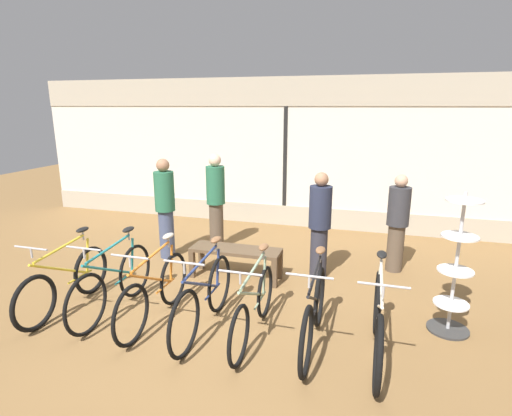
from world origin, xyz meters
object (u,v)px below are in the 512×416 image
customer_near_rack (398,222)px  customer_near_bench (216,200)px  bicycle_center_left (155,292)px  bicycle_center (204,298)px  bicycle_far_left (66,282)px  bicycle_left (113,283)px  bicycle_far_right (378,322)px  bicycle_right (314,313)px  customer_by_window (165,206)px  bicycle_center_right (254,307)px  customer_mid_floor (320,224)px  accessory_rack (455,276)px  display_bench (236,254)px

customer_near_rack → customer_near_bench: bearing=176.7°
bicycle_center_left → bicycle_center: size_ratio=0.97×
bicycle_far_left → bicycle_center: bicycle_center is taller
bicycle_left → bicycle_far_left: bearing=-170.7°
bicycle_far_right → bicycle_left: bearing=179.0°
bicycle_far_left → bicycle_right: bearing=1.2°
customer_near_rack → customer_by_window: size_ratio=0.90×
bicycle_center_right → customer_mid_floor: 2.00m
customer_mid_floor → customer_near_bench: bearing=158.6°
bicycle_left → bicycle_center_left: bicycle_left is taller
bicycle_right → customer_by_window: size_ratio=0.98×
bicycle_center_right → bicycle_left: bearing=178.6°
bicycle_center_left → customer_near_bench: 2.73m
customer_near_rack → customer_mid_floor: bearing=-152.5°
accessory_rack → customer_near_rack: size_ratio=1.07×
bicycle_right → display_bench: bearing=133.6°
display_bench → customer_mid_floor: customer_mid_floor is taller
bicycle_center_right → bicycle_center: bearing=-177.8°
bicycle_center_right → customer_near_bench: (-1.51, 2.66, 0.57)m
bicycle_far_left → bicycle_left: bearing=9.3°
bicycle_right → display_bench: (-1.42, 1.49, -0.00)m
bicycle_center_right → customer_mid_floor: bearing=75.3°
bicycle_left → bicycle_center: 1.29m
bicycle_center_left → customer_by_window: bearing=114.6°
customer_mid_floor → customer_near_bench: customer_near_bench is taller
bicycle_left → accessory_rack: bearing=10.0°
bicycle_left → bicycle_far_right: (3.26, -0.05, -0.00)m
bicycle_center_left → bicycle_right: (1.96, 0.01, 0.00)m
customer_by_window → customer_mid_floor: bearing=-2.5°
bicycle_far_right → accessory_rack: (0.84, 0.78, 0.30)m
bicycle_center_left → bicycle_far_left: bearing=-177.6°
customer_near_bench → customer_near_rack: bearing=-3.3°
bicycle_center_left → customer_near_rack: size_ratio=1.08×
bicycle_far_left → bicycle_center_right: bearing=1.4°
bicycle_far_left → accessory_rack: size_ratio=1.00×
bicycle_left → bicycle_far_right: bicycle_far_right is taller
bicycle_left → customer_near_bench: customer_near_bench is taller
bicycle_center_left → bicycle_center: (0.66, -0.02, 0.01)m
bicycle_center → customer_near_rack: bearing=48.0°
customer_near_bench → display_bench: bearing=-56.1°
customer_by_window → bicycle_center_right: bearing=-42.3°
customer_near_bench → bicycle_center: bearing=-71.3°
accessory_rack → customer_near_bench: (-3.72, 1.89, 0.24)m
bicycle_center → bicycle_far_right: (1.97, 0.01, -0.00)m
customer_near_bench → bicycle_left: bearing=-98.3°
bicycle_center → customer_near_rack: (2.26, 2.50, 0.42)m
bicycle_far_right → bicycle_right: bearing=178.8°
bicycle_right → display_bench: bicycle_right is taller
bicycle_center → customer_near_bench: bearing=108.7°
bicycle_center → customer_near_bench: (-0.91, 2.68, 0.53)m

